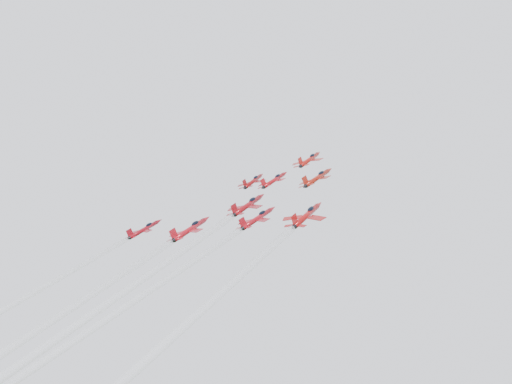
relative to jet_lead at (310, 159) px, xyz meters
The scene contains 7 objects.
jet_lead is the anchor object (origin of this frame).
jet_row2_left 17.56m from the jet_lead, 131.65° to the right, with size 8.95×11.54×7.00m.
jet_row2_center 15.82m from the jet_lead, 98.88° to the right, with size 9.05×11.67×7.08m.
jet_row2_right 23.26m from the jet_lead, 50.84° to the right, with size 9.54×12.30×7.46m.
jet_center 82.73m from the jet_lead, 88.37° to the right, with size 10.13×96.76×54.28m.
jet_rear_right 87.24m from the jet_lead, 81.18° to the right, with size 8.96×85.58×48.01m.
jet_rear_farright 94.05m from the jet_lead, 72.41° to the right, with size 9.67×92.41×51.84m.
Camera 1 is at (90.08, -106.70, 140.61)m, focal length 40.00 mm.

